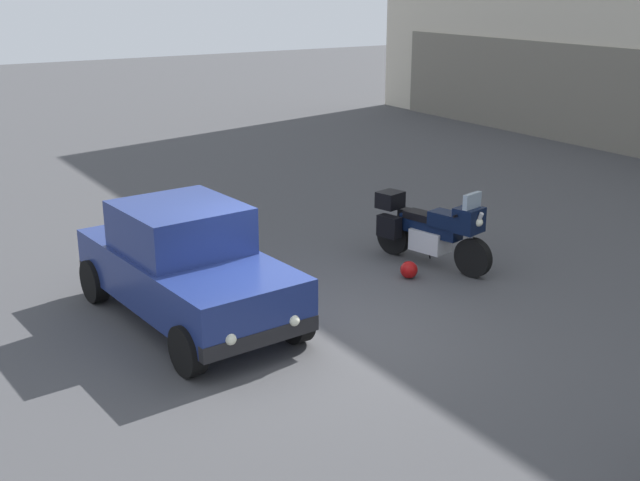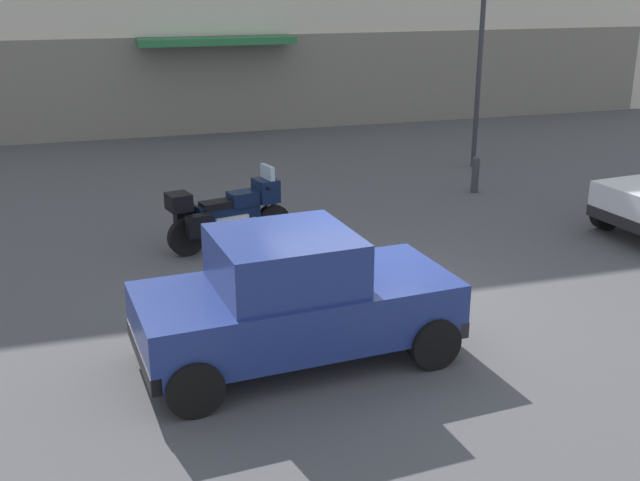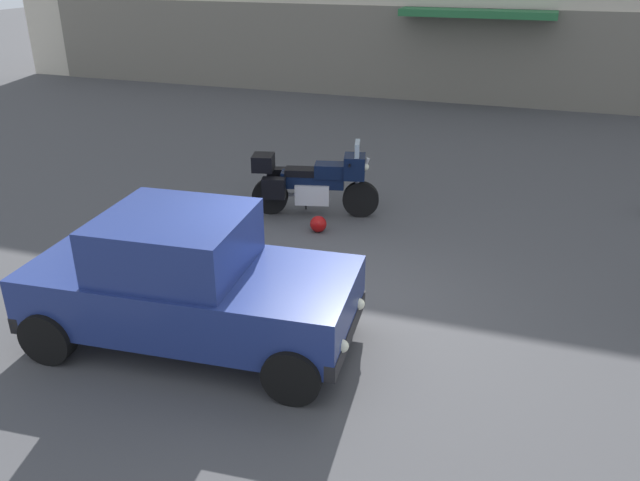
% 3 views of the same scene
% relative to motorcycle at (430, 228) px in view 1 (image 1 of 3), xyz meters
% --- Properties ---
extents(ground_plane, '(80.00, 80.00, 0.00)m').
position_rel_motorcycle_xyz_m(ground_plane, '(1.37, -3.17, -0.62)').
color(ground_plane, '#424244').
extents(motorcycle, '(2.23, 1.03, 1.36)m').
position_rel_motorcycle_xyz_m(motorcycle, '(0.00, 0.00, 0.00)').
color(motorcycle, black).
rests_on(motorcycle, ground).
extents(helmet, '(0.28, 0.28, 0.28)m').
position_rel_motorcycle_xyz_m(helmet, '(0.35, -0.70, -0.48)').
color(helmet, '#990C0C').
rests_on(helmet, ground).
extents(car_hatchback_near, '(3.97, 2.06, 1.64)m').
position_rel_motorcycle_xyz_m(car_hatchback_near, '(-0.00, -4.32, 0.19)').
color(car_hatchback_near, navy).
rests_on(car_hatchback_near, ground).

